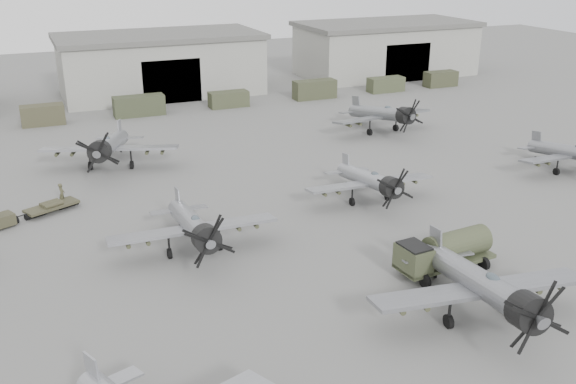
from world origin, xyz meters
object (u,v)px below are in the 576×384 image
aircraft_mid_3 (573,153)px  aircraft_far_0 (109,146)px  fuel_tanker (445,250)px  aircraft_near_1 (485,287)px  aircraft_mid_2 (372,181)px  ground_crew (62,194)px  tug_trailer (20,215)px  aircraft_far_1 (384,114)px  aircraft_mid_1 (194,226)px

aircraft_mid_3 → aircraft_far_0: (-40.81, 18.38, 0.40)m
aircraft_mid_3 → fuel_tanker: aircraft_mid_3 is taller
aircraft_near_1 → aircraft_mid_2: 19.07m
aircraft_mid_3 → ground_crew: bearing=167.4°
tug_trailer → aircraft_near_1: bearing=-72.2°
aircraft_near_1 → ground_crew: bearing=133.8°
aircraft_mid_2 → aircraft_far_0: 25.98m
aircraft_mid_2 → tug_trailer: size_ratio=1.52×
tug_trailer → ground_crew: ground_crew is taller
aircraft_far_1 → ground_crew: (-36.49, -8.48, -1.34)m
aircraft_near_1 → aircraft_mid_2: size_ratio=1.20×
fuel_tanker → tug_trailer: bearing=137.3°
tug_trailer → aircraft_mid_3: bearing=-34.4°
ground_crew → tug_trailer: bearing=142.3°
tug_trailer → aircraft_far_1: bearing=-9.7°
aircraft_near_1 → aircraft_far_1: size_ratio=1.06×
ground_crew → aircraft_mid_2: bearing=-95.4°
aircraft_mid_1 → aircraft_mid_2: 16.75m
aircraft_mid_2 → aircraft_mid_3: bearing=0.3°
aircraft_mid_3 → fuel_tanker: (-23.29, -11.79, -0.44)m
aircraft_mid_3 → ground_crew: size_ratio=5.70×
aircraft_mid_1 → ground_crew: size_ratio=6.23×
tug_trailer → ground_crew: 4.20m
aircraft_near_1 → aircraft_far_0: (-15.72, 36.37, -0.02)m
tug_trailer → fuel_tanker: bearing=-62.5°
aircraft_far_0 → ground_crew: (-5.15, -7.73, -1.45)m
aircraft_mid_2 → aircraft_mid_3: size_ratio=1.02×
aircraft_far_0 → tug_trailer: size_ratio=1.79×
fuel_tanker → aircraft_far_1: bearing=60.8°
aircraft_near_1 → ground_crew: (-20.86, 28.64, -1.47)m
aircraft_mid_3 → ground_crew: (-45.95, 10.65, -1.05)m
aircraft_mid_1 → aircraft_far_0: bearing=99.1°
aircraft_mid_3 → tug_trailer: bearing=171.0°
aircraft_far_1 → fuel_tanker: (-13.82, -30.92, -0.73)m
aircraft_mid_2 → aircraft_far_1: aircraft_far_1 is taller
aircraft_mid_2 → aircraft_far_1: (12.24, 18.36, 0.26)m
aircraft_mid_1 → fuel_tanker: (14.78, -8.96, -0.62)m
aircraft_mid_2 → fuel_tanker: (-1.58, -12.56, -0.48)m
fuel_tanker → tug_trailer: (-26.07, 20.01, -1.01)m
aircraft_mid_1 → tug_trailer: size_ratio=1.63×
aircraft_mid_2 → fuel_tanker: size_ratio=1.54×
aircraft_mid_2 → aircraft_mid_3: (21.71, -0.77, -0.03)m
aircraft_mid_1 → aircraft_far_0: aircraft_far_0 is taller
aircraft_near_1 → tug_trailer: 35.76m
aircraft_mid_3 → aircraft_far_1: (-9.46, 19.12, 0.29)m
fuel_tanker → tug_trailer: 32.87m
aircraft_far_0 → aircraft_near_1: bearing=-47.5°
aircraft_far_1 → tug_trailer: aircraft_far_1 is taller
aircraft_mid_3 → fuel_tanker: bearing=-152.7°
tug_trailer → ground_crew: size_ratio=3.83×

